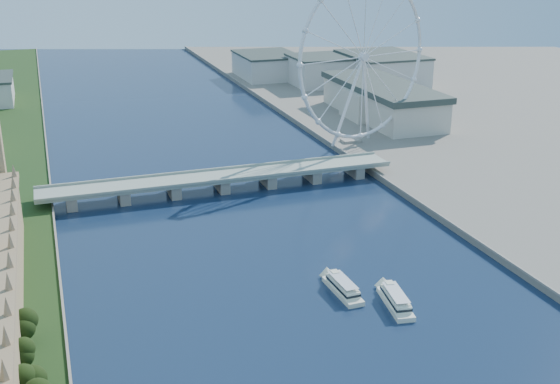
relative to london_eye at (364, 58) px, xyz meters
name	(u,v)px	position (x,y,z in m)	size (l,w,h in m)	color
westminster_bridge	(221,180)	(-119.98, -55.08, -60.89)	(220.00, 22.00, 9.50)	gray
london_eye	(364,58)	(0.00, 0.00, 0.00)	(113.60, 39.12, 124.30)	silver
county_hall	(381,120)	(55.02, 74.92, -67.52)	(54.00, 144.00, 35.00)	beige
city_skyline	(193,83)	(-80.75, 205.00, -50.56)	(505.00, 280.00, 32.00)	beige
tour_boat_near	(343,293)	(-103.56, -203.95, -67.52)	(7.98, 31.15, 6.90)	silver
tour_boat_far	(395,306)	(-87.09, -221.81, -67.52)	(8.12, 31.68, 7.02)	silver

